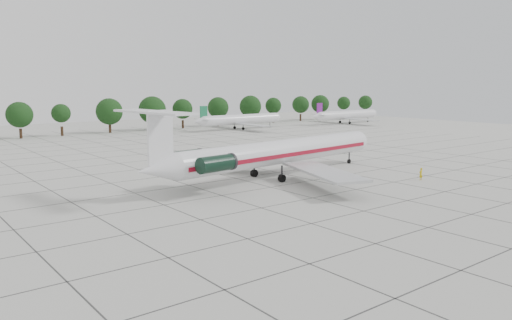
# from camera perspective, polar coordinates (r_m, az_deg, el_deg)

# --- Properties ---
(ground) EXTENTS (260.00, 260.00, 0.00)m
(ground) POSITION_cam_1_polar(r_m,az_deg,el_deg) (67.29, 1.70, -3.14)
(ground) COLOR beige
(ground) RESTS_ON ground
(apron_joints) EXTENTS (170.00, 170.00, 0.02)m
(apron_joints) POSITION_cam_1_polar(r_m,az_deg,el_deg) (79.19, -5.25, -1.35)
(apron_joints) COLOR #383838
(apron_joints) RESTS_ON ground
(main_airliner) EXTENTS (45.88, 35.91, 10.78)m
(main_airliner) POSITION_cam_1_polar(r_m,az_deg,el_deg) (72.71, 1.72, 0.81)
(main_airliner) COLOR silver
(main_airliner) RESTS_ON ground
(ground_crew) EXTENTS (0.65, 0.43, 1.79)m
(ground_crew) POSITION_cam_1_polar(r_m,az_deg,el_deg) (75.90, 18.31, -1.53)
(ground_crew) COLOR gold
(ground_crew) RESTS_ON ground
(bg_airliner_d) EXTENTS (28.24, 27.20, 7.40)m
(bg_airliner_d) POSITION_cam_1_polar(r_m,az_deg,el_deg) (151.78, -1.74, 4.64)
(bg_airliner_d) COLOR silver
(bg_airliner_d) RESTS_ON ground
(bg_airliner_e) EXTENTS (28.24, 27.20, 7.40)m
(bg_airliner_e) POSITION_cam_1_polar(r_m,az_deg,el_deg) (175.99, 10.31, 5.07)
(bg_airliner_e) COLOR silver
(bg_airliner_e) RESTS_ON ground
(tree_line) EXTENTS (249.86, 8.44, 10.22)m
(tree_line) POSITION_cam_1_polar(r_m,az_deg,el_deg) (139.22, -25.41, 4.69)
(tree_line) COLOR #332114
(tree_line) RESTS_ON ground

